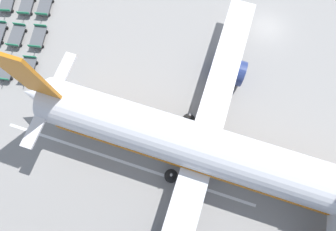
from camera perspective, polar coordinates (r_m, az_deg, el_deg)
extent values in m
plane|color=gray|center=(36.36, 20.99, 17.48)|extent=(500.00, 500.00, 0.00)
cylinder|color=white|center=(24.69, 10.66, -7.90)|extent=(9.36, 34.58, 4.38)
cone|color=white|center=(28.25, -24.74, 3.32)|extent=(4.88, 5.80, 4.16)
cube|color=orange|center=(23.25, -28.57, 7.55)|extent=(0.76, 3.29, 6.72)
cube|color=white|center=(27.41, -24.30, 3.49)|extent=(10.12, 2.61, 0.24)
cube|color=white|center=(25.52, 7.31, -7.40)|extent=(35.98, 8.10, 0.44)
cylinder|color=navy|center=(30.19, 12.79, 9.65)|extent=(3.31, 4.06, 2.80)
cube|color=orange|center=(25.43, 10.35, -8.19)|extent=(8.95, 31.20, 0.79)
cylinder|color=#56565B|center=(29.84, 30.36, -13.81)|extent=(0.24, 0.24, 1.90)
sphere|color=black|center=(30.67, 29.48, -13.98)|extent=(1.39, 1.39, 1.39)
cylinder|color=#56565B|center=(26.07, 0.70, -12.86)|extent=(0.24, 0.24, 1.90)
sphere|color=black|center=(27.02, 0.68, -13.02)|extent=(1.39, 1.39, 1.39)
cylinder|color=#56565B|center=(27.27, 4.65, -0.41)|extent=(0.24, 0.24, 1.90)
sphere|color=black|center=(28.17, 4.50, -0.97)|extent=(1.39, 1.39, 1.39)
cube|color=#515459|center=(41.16, -31.60, 20.35)|extent=(3.14, 1.89, 0.10)
cube|color=#237F56|center=(40.24, -32.17, 18.85)|extent=(0.27, 1.52, 0.32)
cube|color=#333338|center=(40.26, -32.03, 18.13)|extent=(0.70, 0.15, 0.06)
sphere|color=black|center=(41.18, -32.42, 18.75)|extent=(0.36, 0.36, 0.36)
sphere|color=black|center=(40.51, -30.80, 19.00)|extent=(0.36, 0.36, 0.36)
cube|color=#237F56|center=(39.44, -32.77, 16.83)|extent=(0.19, 1.53, 0.32)
sphere|color=black|center=(38.39, -32.41, 13.30)|extent=(0.36, 0.36, 0.36)
sphere|color=black|center=(39.29, -31.65, 15.96)|extent=(0.36, 0.36, 0.36)
cube|color=#515459|center=(39.77, -28.44, 20.51)|extent=(3.10, 1.79, 0.10)
cube|color=#237F56|center=(38.85, -29.06, 18.96)|extent=(0.22, 1.53, 0.32)
cube|color=#333338|center=(38.88, -28.94, 18.21)|extent=(0.70, 0.12, 0.06)
sphere|color=black|center=(39.79, -29.37, 18.89)|extent=(0.36, 0.36, 0.36)
sphere|color=black|center=(39.15, -27.64, 19.07)|extent=(0.36, 0.36, 0.36)
sphere|color=black|center=(40.29, -27.00, 21.50)|extent=(0.36, 0.36, 0.36)
cube|color=#515459|center=(37.56, -30.12, 14.87)|extent=(3.02, 1.62, 0.10)
cube|color=#237F56|center=(36.82, -30.89, 13.09)|extent=(0.13, 1.53, 0.32)
cube|color=#237F56|center=(38.05, -29.68, 16.91)|extent=(0.13, 1.53, 0.32)
cube|color=#333338|center=(36.91, -30.80, 12.31)|extent=(0.70, 0.08, 0.06)
sphere|color=black|center=(37.76, -31.12, 13.21)|extent=(0.36, 0.36, 0.36)
sphere|color=black|center=(37.05, -29.41, 13.20)|extent=(0.36, 0.36, 0.36)
sphere|color=black|center=(38.63, -30.26, 15.91)|extent=(0.36, 0.36, 0.36)
sphere|color=black|center=(37.94, -28.56, 15.96)|extent=(0.36, 0.36, 0.36)
cube|color=#515459|center=(35.77, -31.67, 8.76)|extent=(3.02, 1.63, 0.10)
cube|color=#237F56|center=(35.17, -32.47, 6.77)|extent=(0.14, 1.53, 0.32)
cube|color=#237F56|center=(36.12, -31.23, 10.98)|extent=(0.14, 1.53, 0.32)
cube|color=#333338|center=(35.31, -32.37, 5.98)|extent=(0.70, 0.09, 0.06)
sphere|color=black|center=(36.10, -32.67, 7.05)|extent=(0.36, 0.36, 0.36)
sphere|color=black|center=(35.37, -30.95, 6.94)|extent=(0.36, 0.36, 0.36)
sphere|color=black|center=(36.77, -31.79, 10.02)|extent=(0.36, 0.36, 0.36)
sphere|color=black|center=(36.05, -30.07, 9.97)|extent=(0.36, 0.36, 0.36)
cube|color=#515459|center=(38.71, -25.28, 20.88)|extent=(3.07, 1.73, 0.10)
cube|color=#237F56|center=(37.78, -25.91, 19.30)|extent=(0.19, 1.53, 0.32)
cube|color=#333338|center=(37.81, -25.82, 18.53)|extent=(0.70, 0.11, 0.06)
sphere|color=black|center=(38.71, -26.29, 19.24)|extent=(0.36, 0.36, 0.36)
sphere|color=black|center=(38.12, -24.47, 19.36)|extent=(0.36, 0.36, 0.36)
sphere|color=black|center=(39.84, -25.59, 21.70)|extent=(0.36, 0.36, 0.36)
sphere|color=black|center=(39.27, -23.79, 21.85)|extent=(0.36, 0.36, 0.36)
cube|color=#515459|center=(36.27, -26.44, 15.12)|extent=(3.06, 1.70, 0.10)
cube|color=#237F56|center=(35.47, -27.13, 13.29)|extent=(0.17, 1.53, 0.32)
cube|color=#237F56|center=(36.80, -26.06, 17.22)|extent=(0.17, 1.53, 0.32)
cube|color=#333338|center=(35.55, -27.04, 12.48)|extent=(0.70, 0.10, 0.06)
sphere|color=black|center=(36.40, -27.49, 13.39)|extent=(0.36, 0.36, 0.36)
sphere|color=black|center=(35.77, -25.63, 13.42)|extent=(0.36, 0.36, 0.36)
sphere|color=black|center=(37.34, -26.72, 16.17)|extent=(0.36, 0.36, 0.36)
sphere|color=black|center=(36.73, -24.88, 16.24)|extent=(0.36, 0.36, 0.36)
cube|color=#515459|center=(34.57, -28.27, 8.96)|extent=(3.07, 1.74, 0.10)
cube|color=#237F56|center=(33.90, -28.97, 6.91)|extent=(0.19, 1.53, 0.32)
cube|color=#237F56|center=(34.96, -27.90, 11.25)|extent=(0.19, 1.53, 0.32)
cube|color=#333338|center=(34.04, -28.86, 6.08)|extent=(0.70, 0.11, 0.06)
sphere|color=black|center=(34.83, -29.30, 7.16)|extent=(0.36, 0.36, 0.36)
sphere|color=black|center=(34.17, -27.43, 7.11)|extent=(0.36, 0.36, 0.36)
sphere|color=black|center=(35.57, -28.54, 10.23)|extent=(0.36, 0.36, 0.36)
sphere|color=black|center=(34.93, -26.68, 10.24)|extent=(0.36, 0.36, 0.36)
cube|color=white|center=(28.16, -8.85, -10.25)|extent=(4.32, 27.16, 0.01)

